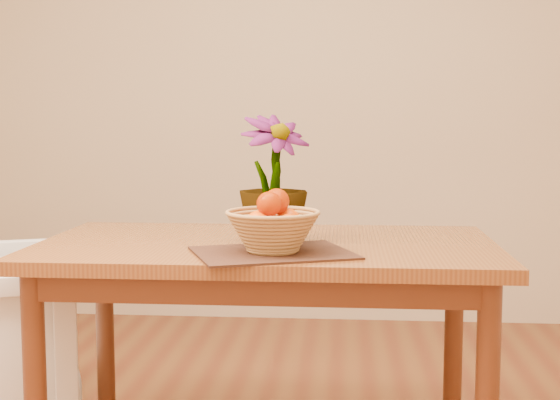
{
  "coord_description": "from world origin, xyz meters",
  "views": [
    {
      "loc": [
        0.24,
        -2.06,
        1.13
      ],
      "look_at": [
        0.05,
        0.13,
        0.9
      ],
      "focal_mm": 50.0,
      "sensor_mm": 36.0,
      "label": 1
    }
  ],
  "objects": [
    {
      "name": "orange_pile",
      "position": [
        0.04,
        0.08,
        0.86
      ],
      "size": [
        0.16,
        0.16,
        0.13
      ],
      "rotation": [
        0.0,
        0.0,
        0.25
      ],
      "color": "#F04803",
      "rests_on": "wicker_basket"
    },
    {
      "name": "potted_plant",
      "position": [
        0.02,
        0.29,
        0.95
      ],
      "size": [
        0.31,
        0.31,
        0.39
      ],
      "primitive_type": "imported",
      "rotation": [
        0.0,
        0.0,
        0.64
      ],
      "color": "#1A4814",
      "rests_on": "table"
    },
    {
      "name": "placemat",
      "position": [
        0.04,
        0.08,
        0.75
      ],
      "size": [
        0.51,
        0.45,
        0.01
      ],
      "primitive_type": "cube",
      "rotation": [
        0.0,
        0.0,
        0.37
      ],
      "color": "#381E14",
      "rests_on": "table"
    },
    {
      "name": "wall_back",
      "position": [
        0.0,
        2.25,
        1.35
      ],
      "size": [
        4.0,
        0.02,
        2.7
      ],
      "primitive_type": "cube",
      "color": "beige",
      "rests_on": "floor"
    },
    {
      "name": "table",
      "position": [
        0.0,
        0.3,
        0.66
      ],
      "size": [
        1.4,
        0.8,
        0.75
      ],
      "color": "brown",
      "rests_on": "floor"
    },
    {
      "name": "wicker_basket",
      "position": [
        0.04,
        0.08,
        0.81
      ],
      "size": [
        0.27,
        0.27,
        0.11
      ],
      "color": "#A88446",
      "rests_on": "placemat"
    }
  ]
}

